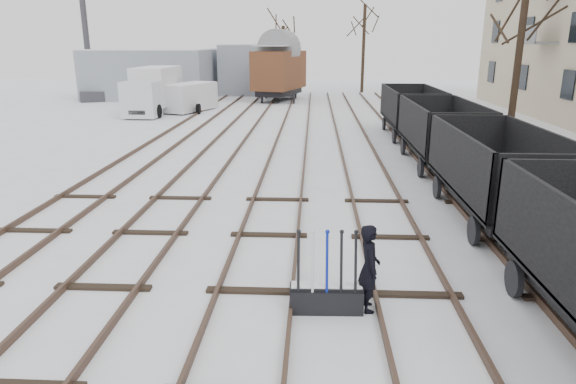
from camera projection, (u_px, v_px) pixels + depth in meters
The scene contains 16 objects.
ground at pixel (255, 292), 9.90m from camera, with size 120.00×120.00×0.00m, color white.
tracks at pixel (290, 148), 22.99m from camera, with size 13.90×52.00×0.16m.
shed_left at pixel (153, 73), 44.47m from camera, with size 10.00×8.00×4.10m.
shed_right at pixel (260, 69), 47.81m from camera, with size 7.00×6.00×4.50m.
ground_frame at pixel (326, 296), 9.16m from camera, with size 1.31×0.46×1.49m.
worker at pixel (369, 268), 9.07m from camera, with size 0.59×0.39×1.61m, color black.
freight_wagon_b at pixel (496, 186), 13.77m from camera, with size 2.39×5.97×2.44m.
freight_wagon_c at pixel (440, 142), 19.91m from camera, with size 2.39×5.97×2.44m.
freight_wagon_d at pixel (411, 118), 26.04m from camera, with size 2.39×5.97×2.44m.
box_van_wagon at pixel (279, 69), 41.49m from camera, with size 4.55×6.37×4.39m.
lorry at pixel (153, 90), 34.28m from camera, with size 2.36×6.77×3.04m.
panel_van at pixel (189, 97), 35.48m from camera, with size 3.32×4.77×1.93m.
crane at pixel (91, 70), 41.36m from camera, with size 2.46×5.57×9.37m.
tree_near at pixel (517, 67), 21.77m from camera, with size 0.30×0.30×7.29m, color black.
tree_far_left at pixel (283, 62), 44.99m from camera, with size 0.30×0.30×5.99m, color black.
tree_far_right at pixel (363, 49), 48.17m from camera, with size 0.30×0.30×7.99m, color black.
Camera 1 is at (1.09, -8.92, 4.65)m, focal length 32.00 mm.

